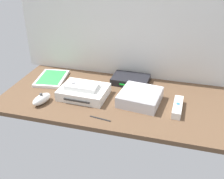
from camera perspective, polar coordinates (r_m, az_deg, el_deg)
The scene contains 10 objects.
ground_plane at distance 121.48cm, azimuth 0.00°, elevation -2.07°, with size 100.00×48.00×2.00cm, color brown.
back_wall at distance 131.49cm, azimuth 2.97°, elevation 15.87°, with size 110.00×1.20×64.00cm, color silver.
game_console at distance 121.40cm, azimuth -6.03°, elevation -0.52°, with size 21.52×17.04×4.40cm.
mini_computer at distance 116.58cm, azimuth 6.04°, elevation -1.60°, with size 18.85×18.85×5.30cm.
game_case at distance 139.73cm, azimuth -12.78°, elevation 2.35°, with size 16.18×20.75×1.56cm.
network_router at distance 132.98cm, azimuth 4.01°, elevation 2.08°, with size 18.42×12.86×3.40cm.
remote_wand at distance 114.37cm, azimuth 13.86°, elevation -3.68°, with size 4.05×14.90×3.40cm.
remote_nunchuk at distance 119.57cm, azimuth -14.83°, elevation -1.99°, with size 6.86×10.80×5.10cm.
remote_classic_pad at distance 119.76cm, azimuth -6.49°, elevation 0.76°, with size 14.43×8.06×2.40cm.
stylus_pen at distance 106.64cm, azimuth -2.71°, elevation -6.11°, with size 0.70×0.70×9.00cm, color black.
Camera 1 is at (27.75, -100.55, 61.26)cm, focal length 42.70 mm.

